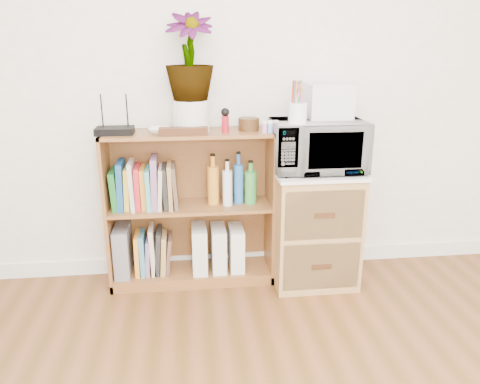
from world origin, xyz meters
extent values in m
cube|color=white|center=(0.00, 2.24, 0.05)|extent=(4.00, 0.02, 0.10)
cube|color=brown|center=(-0.35, 2.10, 0.47)|extent=(1.00, 0.30, 0.95)
cube|color=#9E7542|center=(0.40, 2.02, 0.35)|extent=(0.50, 0.45, 0.70)
imported|color=white|center=(0.40, 2.02, 0.87)|extent=(0.53, 0.36, 0.29)
cylinder|color=white|center=(0.26, 1.94, 1.07)|extent=(0.10, 0.10, 0.11)
cube|color=silver|center=(0.48, 2.11, 1.12)|extent=(0.26, 0.21, 0.20)
cube|color=black|center=(-0.76, 2.08, 0.97)|extent=(0.21, 0.14, 0.04)
imported|color=white|center=(-0.51, 2.07, 0.97)|extent=(0.13, 0.13, 0.03)
cylinder|color=silver|center=(-0.33, 2.12, 1.04)|extent=(0.21, 0.21, 0.18)
imported|color=#2D6A2A|center=(-0.33, 2.12, 1.37)|extent=(0.27, 0.27, 0.48)
cube|color=#371B0F|center=(-0.38, 2.00, 0.97)|extent=(0.27, 0.07, 0.04)
cylinder|color=maroon|center=(-0.14, 2.06, 1.00)|extent=(0.04, 0.04, 0.09)
cylinder|color=#35210E|center=(0.01, 2.11, 0.99)|extent=(0.12, 0.12, 0.07)
cube|color=pink|center=(0.12, 2.01, 0.97)|extent=(0.10, 0.04, 0.05)
cube|color=slate|center=(-0.78, 2.10, 0.22)|extent=(0.09, 0.24, 0.30)
cube|color=silver|center=(-0.31, 2.09, 0.21)|extent=(0.09, 0.23, 0.29)
cube|color=silver|center=(-0.19, 2.09, 0.21)|extent=(0.09, 0.22, 0.28)
cube|color=white|center=(-0.07, 2.09, 0.21)|extent=(0.09, 0.22, 0.27)
cube|color=#1B6626|center=(-0.79, 2.10, 0.62)|extent=(0.05, 0.20, 0.23)
cube|color=navy|center=(-0.75, 2.10, 0.64)|extent=(0.04, 0.20, 0.29)
cube|color=yellow|center=(-0.72, 2.10, 0.62)|extent=(0.04, 0.20, 0.25)
cube|color=beige|center=(-0.69, 2.10, 0.64)|extent=(0.03, 0.20, 0.29)
cube|color=red|center=(-0.66, 2.10, 0.63)|extent=(0.03, 0.20, 0.25)
cube|color=orange|center=(-0.62, 2.10, 0.62)|extent=(0.03, 0.20, 0.24)
cube|color=teal|center=(-0.59, 2.10, 0.62)|extent=(0.03, 0.20, 0.24)
cube|color=slate|center=(-0.56, 2.10, 0.65)|extent=(0.04, 0.20, 0.31)
cube|color=#C9B19C|center=(-0.53, 2.10, 0.62)|extent=(0.04, 0.20, 0.25)
cube|color=black|center=(-0.50, 2.10, 0.63)|extent=(0.03, 0.20, 0.25)
cube|color=olive|center=(-0.47, 2.10, 0.63)|extent=(0.03, 0.20, 0.27)
cube|color=brown|center=(-0.44, 2.10, 0.63)|extent=(0.04, 0.20, 0.26)
cylinder|color=orange|center=(-0.21, 2.10, 0.65)|extent=(0.07, 0.07, 0.30)
cylinder|color=white|center=(-0.13, 2.10, 0.64)|extent=(0.06, 0.06, 0.28)
cylinder|color=#2565B0|center=(-0.06, 2.10, 0.66)|extent=(0.06, 0.06, 0.31)
cylinder|color=green|center=(0.02, 2.10, 0.63)|extent=(0.07, 0.07, 0.26)
cube|color=orange|center=(-0.69, 2.10, 0.20)|extent=(0.03, 0.19, 0.25)
cube|color=teal|center=(-0.65, 2.10, 0.20)|extent=(0.03, 0.19, 0.26)
cube|color=slate|center=(-0.62, 2.10, 0.18)|extent=(0.04, 0.19, 0.23)
cube|color=beige|center=(-0.59, 2.10, 0.22)|extent=(0.04, 0.19, 0.30)
cube|color=black|center=(-0.56, 2.10, 0.21)|extent=(0.05, 0.19, 0.28)
cube|color=#A4874B|center=(-0.53, 2.10, 0.19)|extent=(0.05, 0.19, 0.25)
cube|color=brown|center=(-0.50, 2.10, 0.19)|extent=(0.05, 0.19, 0.23)
camera|label=1|loc=(-0.36, -0.60, 1.45)|focal=35.00mm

